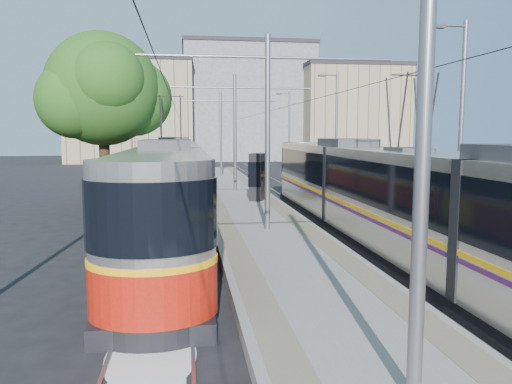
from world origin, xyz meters
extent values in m
plane|color=black|center=(0.00, 0.00, 0.00)|extent=(160.00, 160.00, 0.00)
cube|color=gray|center=(0.00, 17.00, 0.15)|extent=(4.00, 50.00, 0.30)
cube|color=gray|center=(-1.45, 17.00, 0.30)|extent=(0.70, 50.00, 0.01)
cube|color=gray|center=(1.45, 17.00, 0.30)|extent=(0.70, 50.00, 0.01)
cube|color=gray|center=(-4.32, 17.00, 0.01)|extent=(0.07, 70.00, 0.03)
cube|color=gray|center=(-2.88, 17.00, 0.01)|extent=(0.07, 70.00, 0.03)
cube|color=gray|center=(2.88, 17.00, 0.01)|extent=(0.07, 70.00, 0.03)
cube|color=gray|center=(4.32, 17.00, 0.01)|extent=(0.07, 70.00, 0.03)
cube|color=black|center=(-3.60, 13.62, 0.20)|extent=(2.30, 29.82, 0.40)
cube|color=#BAB3AB|center=(-3.60, 13.62, 1.85)|extent=(2.40, 28.22, 2.90)
cube|color=black|center=(-3.60, 13.62, 2.35)|extent=(2.43, 28.22, 1.30)
cube|color=#FFA70D|center=(-3.60, 13.62, 1.45)|extent=(2.43, 28.22, 0.12)
cube|color=#B4180A|center=(-3.60, 13.62, 0.95)|extent=(2.42, 28.22, 1.10)
cube|color=#2D2D30|center=(-3.60, 13.62, 3.45)|extent=(1.68, 3.00, 0.30)
cube|color=black|center=(3.60, 4.12, 0.20)|extent=(2.30, 28.27, 0.40)
cube|color=#BAB7AB|center=(3.60, 4.12, 1.85)|extent=(2.40, 26.67, 2.90)
cube|color=black|center=(3.60, 4.12, 2.35)|extent=(2.43, 26.67, 1.30)
cube|color=#F0A50C|center=(3.60, 4.12, 1.45)|extent=(2.43, 26.67, 0.12)
cube|color=#441448|center=(3.60, 4.12, 1.30)|extent=(2.43, 26.67, 0.10)
cube|color=#2D2D30|center=(3.60, 4.12, 3.45)|extent=(1.68, 3.00, 0.30)
cylinder|color=slate|center=(0.00, -4.00, 3.80)|extent=(0.20, 0.20, 7.00)
cylinder|color=slate|center=(0.00, 8.00, 3.80)|extent=(0.20, 0.20, 7.00)
cylinder|color=slate|center=(0.00, 8.00, 6.50)|extent=(9.20, 0.10, 0.10)
cylinder|color=slate|center=(0.00, 20.00, 3.80)|extent=(0.20, 0.20, 7.00)
cylinder|color=slate|center=(0.00, 20.00, 6.50)|extent=(9.20, 0.10, 0.10)
cylinder|color=slate|center=(0.00, 32.00, 3.80)|extent=(0.20, 0.20, 7.00)
cylinder|color=slate|center=(0.00, 32.00, 6.50)|extent=(9.20, 0.10, 0.10)
cylinder|color=black|center=(-3.60, 17.00, 5.55)|extent=(0.02, 70.00, 0.02)
cylinder|color=black|center=(3.60, 17.00, 5.55)|extent=(0.02, 70.00, 0.02)
cylinder|color=slate|center=(-7.50, 18.00, 4.00)|extent=(0.18, 0.18, 8.00)
cube|color=#2D2D30|center=(-6.40, 18.00, 7.75)|extent=(0.50, 0.22, 0.12)
cylinder|color=slate|center=(-7.50, 34.00, 4.00)|extent=(0.18, 0.18, 8.00)
cube|color=#2D2D30|center=(-6.40, 34.00, 7.75)|extent=(0.50, 0.22, 0.12)
cylinder|color=slate|center=(7.50, 8.00, 4.00)|extent=(0.18, 0.18, 8.00)
cube|color=#2D2D30|center=(6.40, 8.00, 7.75)|extent=(0.50, 0.22, 0.12)
cylinder|color=slate|center=(7.50, 24.00, 4.00)|extent=(0.18, 0.18, 8.00)
cube|color=#2D2D30|center=(6.40, 24.00, 7.75)|extent=(0.50, 0.22, 0.12)
cylinder|color=slate|center=(7.50, 40.00, 4.00)|extent=(0.18, 0.18, 8.00)
cube|color=#2D2D30|center=(6.40, 40.00, 7.75)|extent=(0.50, 0.22, 0.12)
cube|color=black|center=(0.79, 16.02, 1.54)|extent=(1.04, 1.25, 2.47)
cube|color=black|center=(0.79, 16.02, 1.70)|extent=(1.09, 1.30, 1.29)
cylinder|color=#382314|center=(-6.80, 14.83, 1.78)|extent=(0.49, 0.49, 3.56)
sphere|color=#1B4012|center=(-6.80, 14.83, 5.89)|extent=(5.34, 5.34, 5.34)
sphere|color=#1B4012|center=(-5.46, 15.72, 5.56)|extent=(3.78, 3.78, 3.78)
cube|color=#998D67|center=(-10.00, 60.00, 6.46)|extent=(16.00, 12.00, 12.92)
cube|color=#262328|center=(-10.00, 60.00, 13.17)|extent=(16.32, 12.24, 0.50)
cube|color=gray|center=(6.00, 64.00, 7.95)|extent=(18.00, 14.00, 15.90)
cube|color=#262328|center=(6.00, 64.00, 16.15)|extent=(18.36, 14.28, 0.50)
cube|color=#998D67|center=(20.00, 58.00, 6.32)|extent=(14.00, 10.00, 12.64)
cube|color=#262328|center=(20.00, 58.00, 12.89)|extent=(14.28, 10.20, 0.50)
camera|label=1|loc=(-2.95, -9.92, 3.82)|focal=35.00mm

